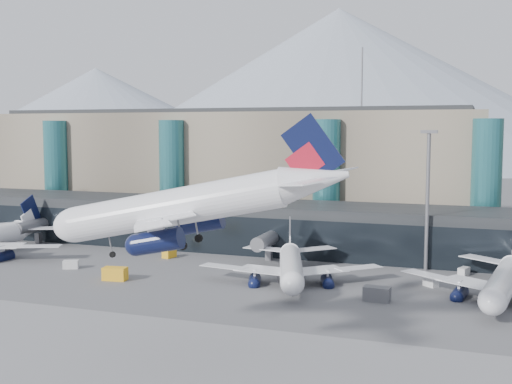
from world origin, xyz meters
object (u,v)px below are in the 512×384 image
(jet_parked_mid, at_px, (291,257))
(jet_parked_right, at_px, (506,271))
(veh_c, at_px, (377,294))
(veh_g, at_px, (431,282))
(veh_h, at_px, (115,274))
(veh_b, at_px, (169,254))
(veh_d, at_px, (464,271))
(veh_f, at_px, (0,251))
(hero_jet, at_px, (204,194))
(veh_a, at_px, (71,264))
(lightmast_mid, at_px, (428,192))

(jet_parked_mid, height_order, jet_parked_right, jet_parked_right)
(veh_c, relative_size, veh_g, 1.67)
(veh_g, bearing_deg, veh_h, -125.00)
(veh_b, distance_m, veh_g, 51.95)
(veh_d, xyz_separation_m, veh_g, (-4.85, -10.28, -0.02))
(jet_parked_mid, bearing_deg, veh_f, 72.38)
(veh_b, distance_m, veh_f, 34.85)
(veh_b, xyz_separation_m, veh_d, (56.36, 3.51, -0.08))
(hero_jet, bearing_deg, veh_g, 59.55)
(jet_parked_right, height_order, veh_f, jet_parked_right)
(jet_parked_mid, height_order, veh_h, jet_parked_mid)
(jet_parked_mid, relative_size, veh_g, 13.85)
(jet_parked_right, xyz_separation_m, veh_a, (-75.31, -5.14, -3.35))
(veh_c, xyz_separation_m, veh_g, (6.92, 12.03, -0.41))
(veh_d, distance_m, veh_h, 61.04)
(veh_c, bearing_deg, veh_d, 65.11)
(jet_parked_mid, height_order, veh_a, jet_parked_mid)
(hero_jet, distance_m, jet_parked_mid, 42.97)
(veh_d, distance_m, veh_g, 11.37)
(veh_b, distance_m, veh_c, 48.40)
(hero_jet, distance_m, veh_g, 51.73)
(lightmast_mid, xyz_separation_m, jet_parked_right, (13.21, -15.64, -10.30))
(veh_d, relative_size, veh_f, 0.64)
(jet_parked_mid, distance_m, jet_parked_right, 34.32)
(veh_g, bearing_deg, veh_c, -79.78)
(hero_jet, xyz_separation_m, jet_parked_right, (32.22, 40.39, -14.63))
(veh_a, distance_m, veh_b, 19.71)
(veh_b, xyz_separation_m, veh_f, (-33.34, -10.14, 0.29))
(veh_f, relative_size, veh_h, 0.96)
(veh_a, height_order, veh_h, veh_h)
(lightmast_mid, xyz_separation_m, jet_parked_mid, (-21.11, -15.73, -10.44))
(hero_jet, height_order, veh_d, hero_jet)
(lightmast_mid, xyz_separation_m, veh_g, (1.88, -12.28, -13.73))
(veh_f, distance_m, veh_h, 35.10)
(veh_d, bearing_deg, veh_b, 115.27)
(jet_parked_mid, distance_m, veh_f, 61.93)
(jet_parked_right, height_order, veh_g, jet_parked_right)
(hero_jet, distance_m, veh_h, 46.28)
(veh_c, bearing_deg, lightmast_mid, 81.21)
(jet_parked_mid, relative_size, veh_a, 12.00)
(jet_parked_right, bearing_deg, veh_f, 97.80)
(veh_f, bearing_deg, hero_jet, -126.05)
(veh_f, xyz_separation_m, veh_h, (33.56, -10.28, 0.04))
(veh_g, bearing_deg, jet_parked_mid, -131.36)
(veh_a, relative_size, veh_h, 0.68)
(lightmast_mid, height_order, veh_h, lightmast_mid)
(veh_g, bearing_deg, jet_parked_right, 23.60)
(veh_b, relative_size, veh_c, 0.69)
(veh_b, bearing_deg, veh_a, 152.97)
(veh_a, relative_size, veh_f, 0.71)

